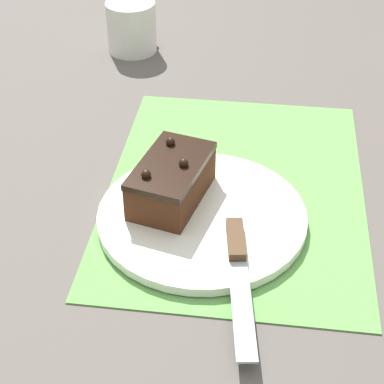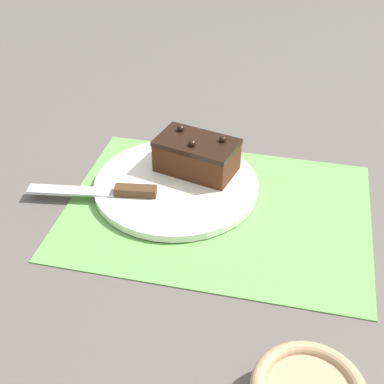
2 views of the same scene
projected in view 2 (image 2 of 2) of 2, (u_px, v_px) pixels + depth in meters
ground_plane at (217, 211)px, 0.82m from camera, size 3.00×3.00×0.00m
placemat_woven at (217, 210)px, 0.82m from camera, size 0.46×0.34×0.00m
cake_plate at (176, 185)px, 0.86m from camera, size 0.26×0.26×0.01m
chocolate_cake at (197, 155)px, 0.87m from camera, size 0.14×0.10×0.07m
serving_knife at (114, 191)px, 0.83m from camera, size 0.20×0.05×0.01m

